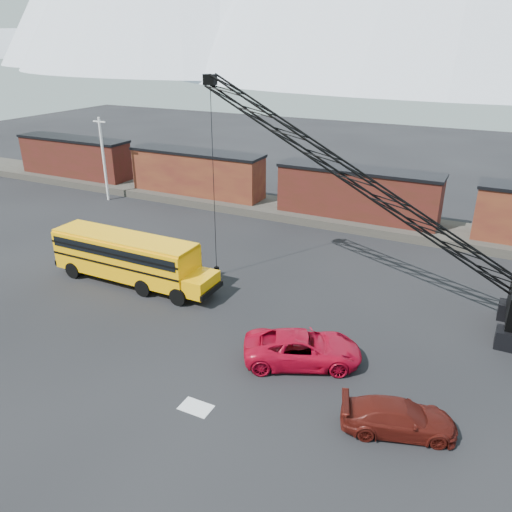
{
  "coord_description": "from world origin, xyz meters",
  "views": [
    {
      "loc": [
        10.48,
        -18.18,
        14.56
      ],
      "look_at": [
        -1.45,
        5.72,
        3.0
      ],
      "focal_mm": 35.0,
      "sensor_mm": 36.0,
      "label": 1
    }
  ],
  "objects_px": {
    "maroon_suv": "(398,418)",
    "crawler_crane": "(376,192)",
    "red_pickup": "(302,348)",
    "school_bus": "(130,257)"
  },
  "relations": [
    {
      "from": "red_pickup",
      "to": "maroon_suv",
      "type": "bearing_deg",
      "value": -141.92
    },
    {
      "from": "school_bus",
      "to": "maroon_suv",
      "type": "relative_size",
      "value": 2.54
    },
    {
      "from": "red_pickup",
      "to": "maroon_suv",
      "type": "height_order",
      "value": "red_pickup"
    },
    {
      "from": "school_bus",
      "to": "red_pickup",
      "type": "distance_m",
      "value": 13.64
    },
    {
      "from": "red_pickup",
      "to": "maroon_suv",
      "type": "distance_m",
      "value": 5.84
    },
    {
      "from": "maroon_suv",
      "to": "crawler_crane",
      "type": "height_order",
      "value": "crawler_crane"
    },
    {
      "from": "school_bus",
      "to": "crawler_crane",
      "type": "relative_size",
      "value": 0.5
    },
    {
      "from": "school_bus",
      "to": "crawler_crane",
      "type": "xyz_separation_m",
      "value": [
        14.41,
        4.02,
        5.15
      ]
    },
    {
      "from": "red_pickup",
      "to": "crawler_crane",
      "type": "height_order",
      "value": "crawler_crane"
    },
    {
      "from": "red_pickup",
      "to": "maroon_suv",
      "type": "xyz_separation_m",
      "value": [
        5.2,
        -2.67,
        -0.13
      ]
    }
  ]
}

